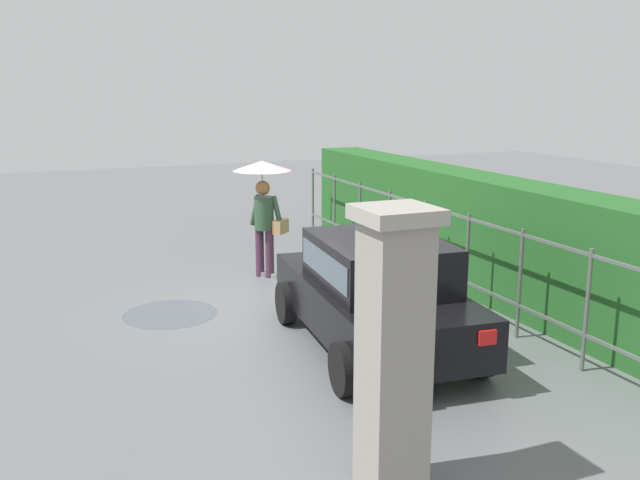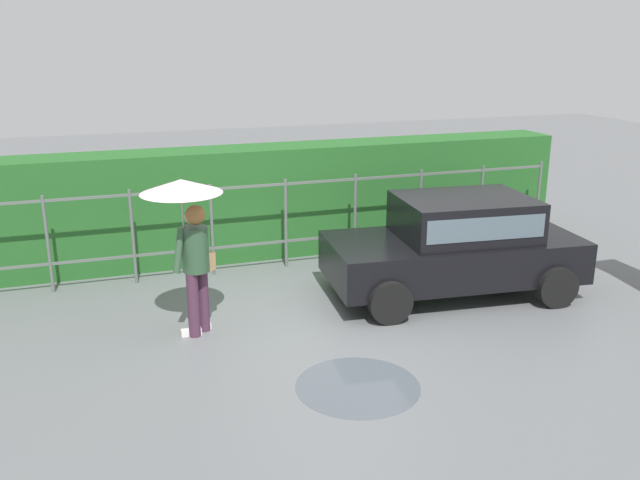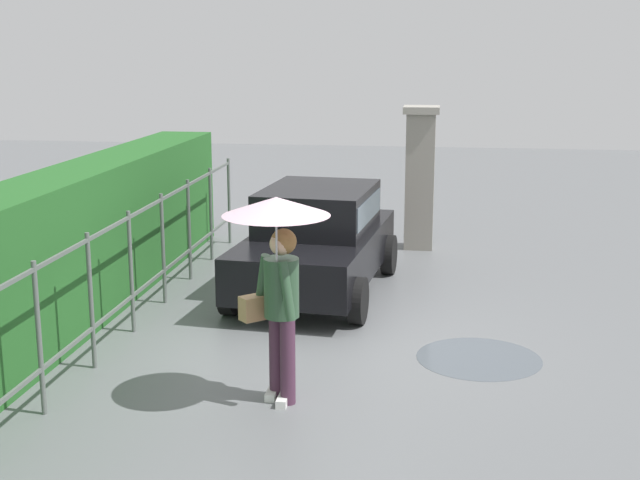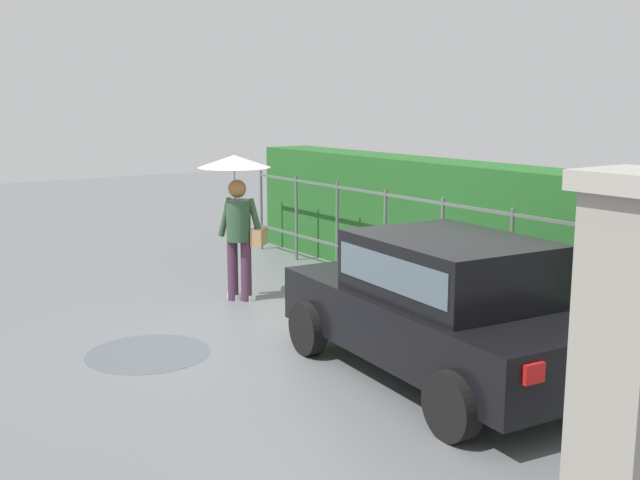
# 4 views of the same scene
# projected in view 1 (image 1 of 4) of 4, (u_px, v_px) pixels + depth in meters

# --- Properties ---
(ground_plane) EXTENTS (40.00, 40.00, 0.00)m
(ground_plane) POSITION_uv_depth(u_px,v_px,m) (289.00, 309.00, 10.68)
(ground_plane) COLOR slate
(car) EXTENTS (3.86, 2.13, 1.48)m
(car) POSITION_uv_depth(u_px,v_px,m) (375.00, 289.00, 8.91)
(car) COLOR black
(car) RESTS_ON ground
(pedestrian) EXTENTS (1.02, 1.02, 2.05)m
(pedestrian) POSITION_uv_depth(u_px,v_px,m) (264.00, 192.00, 12.22)
(pedestrian) COLOR #47283D
(pedestrian) RESTS_ON ground
(gate_pillar) EXTENTS (0.60, 0.60, 2.42)m
(gate_pillar) POSITION_uv_depth(u_px,v_px,m) (393.00, 350.00, 5.68)
(gate_pillar) COLOR gray
(gate_pillar) RESTS_ON ground
(fence_section) EXTENTS (9.84, 0.05, 1.50)m
(fence_section) POSITION_uv_depth(u_px,v_px,m) (425.00, 241.00, 11.51)
(fence_section) COLOR #59605B
(fence_section) RESTS_ON ground
(hedge_row) EXTENTS (10.79, 0.90, 1.90)m
(hedge_row) POSITION_uv_depth(u_px,v_px,m) (470.00, 230.00, 11.81)
(hedge_row) COLOR #235B23
(hedge_row) RESTS_ON ground
(puddle_near) EXTENTS (1.40, 1.40, 0.00)m
(puddle_near) POSITION_uv_depth(u_px,v_px,m) (170.00, 314.00, 10.45)
(puddle_near) COLOR #4C545B
(puddle_near) RESTS_ON ground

